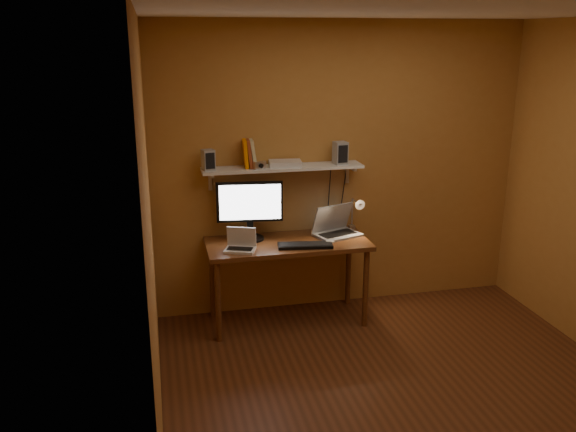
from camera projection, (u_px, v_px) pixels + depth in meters
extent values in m
cube|color=#5B2D17|center=(402.00, 392.00, 4.39)|extent=(3.40, 3.20, 0.02)
cube|color=silver|center=(426.00, 9.00, 3.64)|extent=(3.40, 3.20, 0.02)
cube|color=#AB7334|center=(340.00, 168.00, 5.52)|extent=(3.40, 0.02, 2.60)
cube|color=#AB7334|center=(573.00, 328.00, 2.51)|extent=(3.40, 0.02, 2.60)
cube|color=#AB7334|center=(148.00, 236.00, 3.66)|extent=(0.02, 3.20, 2.60)
cube|color=brown|center=(288.00, 244.00, 5.26)|extent=(1.40, 0.60, 0.04)
cylinder|color=brown|center=(218.00, 302.00, 5.01)|extent=(0.05, 0.05, 0.71)
cylinder|color=brown|center=(366.00, 288.00, 5.28)|extent=(0.05, 0.05, 0.71)
cylinder|color=brown|center=(212.00, 280.00, 5.46)|extent=(0.05, 0.05, 0.71)
cylinder|color=brown|center=(348.00, 268.00, 5.73)|extent=(0.05, 0.05, 0.71)
cube|color=silver|center=(283.00, 168.00, 5.26)|extent=(1.40, 0.25, 0.02)
cube|color=silver|center=(210.00, 180.00, 5.26)|extent=(0.03, 0.03, 0.18)
cube|color=silver|center=(347.00, 173.00, 5.52)|extent=(0.03, 0.03, 0.18)
cylinder|color=black|center=(250.00, 238.00, 5.31)|extent=(0.27, 0.27, 0.02)
cube|color=black|center=(250.00, 229.00, 5.29)|extent=(0.06, 0.05, 0.18)
cube|color=black|center=(250.00, 202.00, 5.22)|extent=(0.57, 0.10, 0.35)
cube|color=white|center=(250.00, 202.00, 5.20)|extent=(0.52, 0.06, 0.31)
cube|color=#94969C|center=(338.00, 235.00, 5.41)|extent=(0.45, 0.38, 0.02)
cube|color=black|center=(338.00, 234.00, 5.40)|extent=(0.36, 0.25, 0.00)
cube|color=#94969C|center=(332.00, 218.00, 5.44)|extent=(0.40, 0.23, 0.26)
cube|color=#13223D|center=(332.00, 218.00, 5.44)|extent=(0.34, 0.19, 0.22)
cube|color=silver|center=(240.00, 250.00, 5.02)|extent=(0.29, 0.24, 0.02)
cube|color=black|center=(240.00, 249.00, 5.02)|extent=(0.23, 0.16, 0.00)
cube|color=silver|center=(242.00, 236.00, 5.06)|extent=(0.24, 0.12, 0.17)
cube|color=black|center=(242.00, 236.00, 5.06)|extent=(0.21, 0.10, 0.14)
cube|color=black|center=(305.00, 245.00, 5.12)|extent=(0.48, 0.22, 0.02)
ellipsoid|color=silver|center=(329.00, 242.00, 5.19)|extent=(0.09, 0.06, 0.03)
cube|color=silver|center=(352.00, 229.00, 5.62)|extent=(0.05, 0.06, 0.08)
cylinder|color=silver|center=(352.00, 214.00, 5.58)|extent=(0.02, 0.02, 0.28)
cylinder|color=silver|center=(355.00, 201.00, 5.46)|extent=(0.01, 0.16, 0.01)
cone|color=silver|center=(358.00, 204.00, 5.39)|extent=(0.09, 0.09, 0.09)
sphere|color=#FFE0A5|center=(359.00, 204.00, 5.37)|extent=(0.04, 0.04, 0.04)
cube|color=#94969C|center=(208.00, 160.00, 5.08)|extent=(0.12, 0.12, 0.17)
cube|color=#94969C|center=(340.00, 153.00, 5.32)|extent=(0.12, 0.12, 0.20)
cube|color=orange|center=(245.00, 154.00, 5.17)|extent=(0.06, 0.16, 0.24)
cube|color=#943C1C|center=(249.00, 154.00, 5.18)|extent=(0.07, 0.16, 0.24)
cube|color=#C4BF92|center=(253.00, 153.00, 5.18)|extent=(0.07, 0.17, 0.24)
cube|color=silver|center=(260.00, 165.00, 5.13)|extent=(0.11, 0.07, 0.07)
cylinder|color=black|center=(260.00, 166.00, 5.12)|extent=(0.04, 0.03, 0.04)
cube|color=silver|center=(285.00, 163.00, 5.26)|extent=(0.30, 0.22, 0.05)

